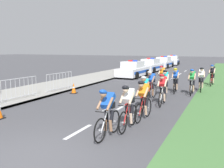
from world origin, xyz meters
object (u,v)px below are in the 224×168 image
cyclist_fifth (163,89)px  cyclist_fourth (144,92)px  cyclist_lead (107,112)px  police_car_furthest (173,61)px  cyclist_tenth (192,81)px  cyclist_sixth (151,85)px  cyclist_eleventh (201,79)px  cyclist_second (128,106)px  police_car_third (164,63)px  cyclist_ninth (162,76)px  crowd_barrier_middle (20,89)px  police_car_nearest (133,70)px  police_car_second (151,66)px  cyclist_third (143,99)px  traffic_cone_mid (74,88)px  cyclist_twelfth (212,75)px  crowd_barrier_rear (60,82)px  cyclist_seventh (165,83)px

cyclist_fifth → cyclist_fourth: bearing=-112.6°
cyclist_lead → police_car_furthest: (-4.65, 34.75, -0.11)m
cyclist_fourth → cyclist_tenth: same height
cyclist_sixth → cyclist_eleventh: same height
cyclist_second → police_car_third: 27.77m
cyclist_ninth → crowd_barrier_middle: cyclist_ninth is taller
police_car_nearest → police_car_second: (-0.00, 6.04, 0.00)m
cyclist_third → traffic_cone_mid: cyclist_third is taller
police_car_second → police_car_third: same height
cyclist_third → police_car_nearest: bearing=111.0°
cyclist_third → police_car_second: (-5.07, 19.26, -0.11)m
cyclist_twelfth → police_car_third: police_car_third is taller
cyclist_third → police_car_third: 26.53m
police_car_furthest → cyclist_lead: bearing=-82.4°
police_car_second → crowd_barrier_middle: 18.61m
cyclist_third → cyclist_ninth: same height
police_car_nearest → cyclist_twelfth: bearing=-21.2°
cyclist_third → crowd_barrier_middle: 6.81m
cyclist_fifth → police_car_second: 17.29m
cyclist_sixth → crowd_barrier_rear: (-5.73, -0.14, -0.14)m
cyclist_fifth → cyclist_twelfth: size_ratio=1.00×
cyclist_fifth → cyclist_twelfth: (1.83, 7.75, 0.00)m
cyclist_eleventh → police_car_third: police_car_third is taller
cyclist_seventh → police_car_furthest: (-4.79, 27.52, -0.11)m
cyclist_lead → cyclist_twelfth: size_ratio=1.00×
cyclist_ninth → traffic_cone_mid: bearing=-134.2°
cyclist_fourth → police_car_nearest: (-4.65, 11.70, -0.11)m
police_car_second → police_car_third: (0.00, 6.78, 0.00)m
cyclist_fifth → traffic_cone_mid: size_ratio=2.69×
police_car_third → cyclist_twelfth: bearing=-65.8°
cyclist_seventh → crowd_barrier_middle: (-6.49, -4.24, -0.14)m
cyclist_fifth → cyclist_tenth: size_ratio=1.00×
cyclist_tenth → cyclist_seventh: bearing=-138.1°
cyclist_sixth → cyclist_eleventh: size_ratio=1.00×
cyclist_second → police_car_second: 21.13m
cyclist_second → police_car_third: bearing=100.3°
cyclist_eleventh → police_car_furthest: 25.68m
cyclist_lead → police_car_second: bearing=102.2°
cyclist_lead → cyclist_second: 1.03m
cyclist_eleventh → cyclist_tenth: bearing=-104.2°
cyclist_sixth → cyclist_twelfth: same height
cyclist_fifth → cyclist_seventh: 2.24m
police_car_furthest → crowd_barrier_rear: 28.74m
police_car_furthest → cyclist_fifth: bearing=-80.1°
police_car_third → cyclist_lead: bearing=-80.7°
cyclist_second → crowd_barrier_rear: size_ratio=0.74×
police_car_second → cyclist_tenth: bearing=-65.0°
cyclist_third → police_car_second: bearing=104.7°
cyclist_lead → cyclist_third: (0.42, 2.27, 0.00)m
cyclist_seventh → traffic_cone_mid: cyclist_seventh is taller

